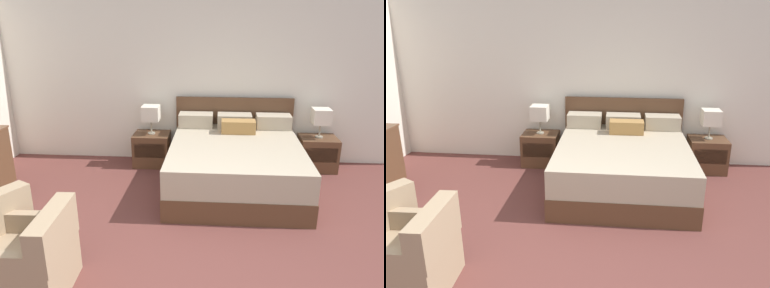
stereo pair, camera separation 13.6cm
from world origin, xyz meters
TOP-DOWN VIEW (x-y plane):
  - wall_back at (0.00, 3.29)m, footprint 7.33×0.06m
  - bed at (0.48, 2.27)m, footprint 1.77×1.99m
  - nightstand_left at (-0.76, 2.97)m, footprint 0.54×0.45m
  - nightstand_right at (1.72, 2.97)m, footprint 0.54×0.45m
  - table_lamp_left at (-0.76, 2.97)m, footprint 0.25×0.25m
  - table_lamp_right at (1.72, 2.97)m, footprint 0.25×0.25m
  - armchair_companion at (-1.25, 0.07)m, footprint 0.71×0.70m

SIDE VIEW (x-z plane):
  - nightstand_left at x=-0.76m, z-range 0.00..0.49m
  - nightstand_right at x=1.72m, z-range 0.00..0.49m
  - armchair_companion at x=-1.25m, z-range -0.10..0.66m
  - bed at x=0.48m, z-range -0.18..0.85m
  - table_lamp_left at x=-0.76m, z-range 0.59..1.02m
  - table_lamp_right at x=1.72m, z-range 0.59..1.02m
  - wall_back at x=0.00m, z-range 0.00..2.53m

